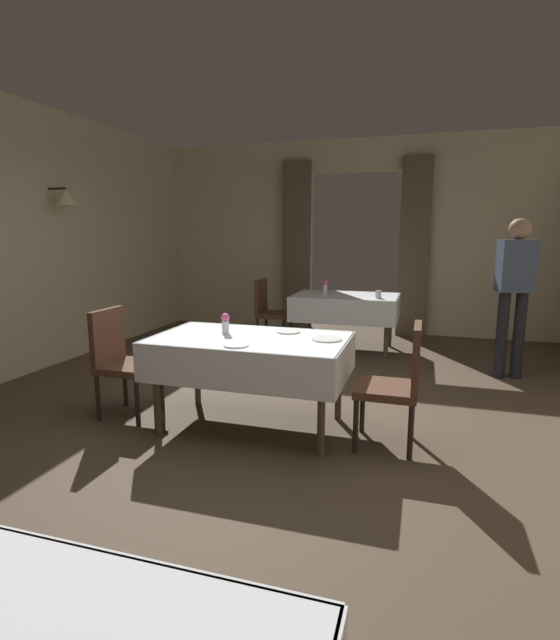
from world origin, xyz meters
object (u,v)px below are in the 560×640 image
object	(u,v)px
dining_table_mid	(250,349)
flower_vase_mid	(225,323)
chair_far_left	(269,309)
glass_far_b	(378,294)
plate_mid_c	(288,331)
chair_mid_right	(398,380)
flower_vase_far	(325,287)
person_waiter_by_doorway	(515,285)
plate_mid_d	(236,345)
dining_table_far	(346,303)
chair_mid_left	(121,357)
plate_mid_b	(327,339)

from	to	relation	value
dining_table_mid	flower_vase_mid	distance (m)	0.31
chair_far_left	glass_far_b	xyz separation A→B (m)	(1.53, -0.18, 0.29)
dining_table_mid	plate_mid_c	xyz separation A→B (m)	(0.24, 0.27, 0.10)
chair_mid_right	glass_far_b	xyz separation A→B (m)	(-0.40, 2.68, 0.29)
flower_vase_far	person_waiter_by_doorway	xyz separation A→B (m)	(2.18, -0.62, 0.16)
plate_mid_d	flower_vase_far	world-z (taller)	flower_vase_far
dining_table_mid	plate_mid_c	distance (m)	0.37
dining_table_far	flower_vase_mid	size ratio (longest dim) A/B	8.19
dining_table_far	chair_mid_left	size ratio (longest dim) A/B	1.50
chair_far_left	person_waiter_by_doorway	bearing A→B (deg)	-13.77
dining_table_mid	plate_mid_d	xyz separation A→B (m)	(0.00, -0.31, 0.10)
chair_mid_left	chair_mid_right	bearing A→B (deg)	0.96
plate_mid_b	flower_vase_far	size ratio (longest dim) A/B	1.13
dining_table_far	person_waiter_by_doorway	distance (m)	2.11
dining_table_mid	person_waiter_by_doorway	size ratio (longest dim) A/B	0.90
plate_mid_d	flower_vase_far	bearing A→B (deg)	89.06
chair_mid_right	person_waiter_by_doorway	world-z (taller)	person_waiter_by_doorway
plate_mid_d	glass_far_b	xyz separation A→B (m)	(0.76, 2.94, 0.04)
chair_mid_right	flower_vase_far	xyz separation A→B (m)	(-1.11, 2.74, 0.35)
flower_vase_mid	chair_mid_left	bearing A→B (deg)	-170.74
dining_table_mid	person_waiter_by_doorway	world-z (taller)	person_waiter_by_doorway
chair_mid_left	chair_mid_right	xyz separation A→B (m)	(2.32, 0.04, 0.00)
flower_vase_far	person_waiter_by_doorway	size ratio (longest dim) A/B	0.12
plate_mid_c	flower_vase_far	bearing A→B (deg)	94.36
glass_far_b	dining_table_far	bearing A→B (deg)	155.09
glass_far_b	person_waiter_by_doorway	distance (m)	1.59
flower_vase_mid	glass_far_b	world-z (taller)	flower_vase_mid
dining_table_far	chair_far_left	world-z (taller)	chair_far_left
chair_mid_left	plate_mid_c	size ratio (longest dim) A/B	4.54
glass_far_b	person_waiter_by_doorway	size ratio (longest dim) A/B	0.06
chair_mid_right	flower_vase_far	distance (m)	2.98
flower_vase_far	plate_mid_d	bearing A→B (deg)	-90.94
flower_vase_far	person_waiter_by_doorway	bearing A→B (deg)	-15.98
dining_table_far	plate_mid_d	world-z (taller)	plate_mid_d
dining_table_far	plate_mid_b	world-z (taller)	plate_mid_b
chair_far_left	chair_mid_left	bearing A→B (deg)	-97.70
plate_mid_b	glass_far_b	size ratio (longest dim) A/B	2.34
plate_mid_d	chair_mid_right	bearing A→B (deg)	12.93
chair_mid_left	plate_mid_c	distance (m)	1.46
plate_mid_d	glass_far_b	size ratio (longest dim) A/B	1.88
chair_far_left	plate_mid_c	xyz separation A→B (m)	(1.01, -2.54, 0.24)
plate_mid_b	plate_mid_c	xyz separation A→B (m)	(-0.36, 0.19, 0.00)
dining_table_far	person_waiter_by_doorway	world-z (taller)	person_waiter_by_doorway
dining_table_far	glass_far_b	xyz separation A→B (m)	(0.45, -0.21, 0.16)
dining_table_far	chair_mid_right	xyz separation A→B (m)	(0.85, -2.89, -0.13)
chair_mid_right	chair_far_left	world-z (taller)	same
dining_table_mid	chair_mid_right	xyz separation A→B (m)	(1.16, -0.05, -0.14)
chair_far_left	dining_table_mid	bearing A→B (deg)	-74.65
flower_vase_mid	person_waiter_by_doorway	world-z (taller)	person_waiter_by_doorway
glass_far_b	person_waiter_by_doorway	xyz separation A→B (m)	(1.47, -0.56, 0.22)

